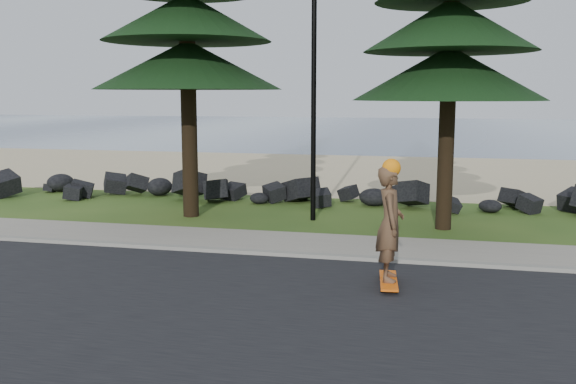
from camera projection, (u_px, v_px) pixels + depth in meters
ground at (287, 247)px, 14.65m from camera, size 160.00×160.00×0.00m
road at (225, 310)px, 10.31m from camera, size 160.00×7.00×0.02m
kerb at (278, 254)px, 13.77m from camera, size 160.00×0.20×0.10m
sidewalk at (289, 243)px, 14.83m from camera, size 160.00×2.00×0.08m
beach_sand at (360, 172)px, 28.62m from camera, size 160.00×15.00×0.01m
ocean at (401, 129)px, 63.80m from camera, size 160.00×58.00×0.01m
seawall_boulders at (327, 205)px, 20.04m from camera, size 60.00×2.40×1.10m
lamp_post at (314, 68)px, 17.10m from camera, size 0.25×0.14×8.14m
skateboarder at (390, 224)px, 11.42m from camera, size 0.57×1.27×2.31m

